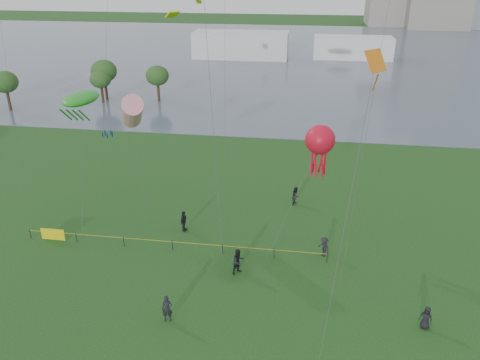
# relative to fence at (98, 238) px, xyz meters

# --- Properties ---
(lake) EXTENTS (400.00, 120.00, 0.08)m
(lake) POSITION_rel_fence_xyz_m (11.96, 86.69, -0.53)
(lake) COLOR #4E5B6C
(lake) RESTS_ON ground_plane
(pavilion_left) EXTENTS (22.00, 8.00, 6.00)m
(pavilion_left) POSITION_rel_fence_xyz_m (-0.04, 81.69, 2.45)
(pavilion_left) COLOR silver
(pavilion_left) RESTS_ON ground_plane
(pavilion_right) EXTENTS (18.00, 7.00, 5.00)m
(pavilion_right) POSITION_rel_fence_xyz_m (25.96, 84.69, 1.95)
(pavilion_right) COLOR silver
(pavilion_right) RESTS_ON ground_plane
(trees) EXTENTS (32.05, 16.77, 7.90)m
(trees) POSITION_rel_fence_xyz_m (-24.41, 35.68, 4.30)
(trees) COLOR #332417
(trees) RESTS_ON ground_plane
(fence) EXTENTS (24.07, 0.07, 1.05)m
(fence) POSITION_rel_fence_xyz_m (0.00, 0.00, 0.00)
(fence) COLOR black
(fence) RESTS_ON ground_plane
(spectator_a) EXTENTS (1.19, 1.21, 1.96)m
(spectator_a) POSITION_rel_fence_xyz_m (11.69, -2.21, 0.43)
(spectator_a) COLOR black
(spectator_a) RESTS_ON ground_plane
(spectator_b) EXTENTS (1.16, 1.19, 1.63)m
(spectator_b) POSITION_rel_fence_xyz_m (17.87, 0.85, 0.26)
(spectator_b) COLOR black
(spectator_b) RESTS_ON ground_plane
(spectator_c) EXTENTS (0.60, 1.14, 1.85)m
(spectator_c) POSITION_rel_fence_xyz_m (6.29, 2.97, 0.37)
(spectator_c) COLOR black
(spectator_c) RESTS_ON ground_plane
(spectator_d) EXTENTS (0.92, 0.81, 1.58)m
(spectator_d) POSITION_rel_fence_xyz_m (23.94, -6.19, 0.23)
(spectator_d) COLOR black
(spectator_d) RESTS_ON ground_plane
(spectator_f) EXTENTS (0.74, 0.54, 1.85)m
(spectator_f) POSITION_rel_fence_xyz_m (8.00, -7.82, 0.37)
(spectator_f) COLOR black
(spectator_f) RESTS_ON ground_plane
(spectator_g) EXTENTS (0.84, 0.97, 1.72)m
(spectator_g) POSITION_rel_fence_xyz_m (15.43, 9.20, 0.30)
(spectator_g) COLOR black
(spectator_g) RESTS_ON ground_plane
(kite_windsock) EXTENTS (4.22, 5.06, 11.30)m
(kite_windsock) POSITION_rel_fence_xyz_m (1.64, 5.63, 8.85)
(kite_windsock) COLOR #3F3F42
(kite_creature) EXTENTS (3.18, 9.32, 10.35)m
(kite_creature) POSITION_rel_fence_xyz_m (-3.52, 7.36, 9.30)
(kite_creature) COLOR #3F3F42
(kite_octopus) EXTENTS (4.78, 5.92, 9.60)m
(kite_octopus) POSITION_rel_fence_xyz_m (17.06, 3.72, 7.83)
(kite_octopus) COLOR #3F3F42
(kite_delta) EXTENTS (3.96, 15.29, 16.21)m
(kite_delta) POSITION_rel_fence_xyz_m (19.37, -3.69, 14.09)
(kite_delta) COLOR #3F3F42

